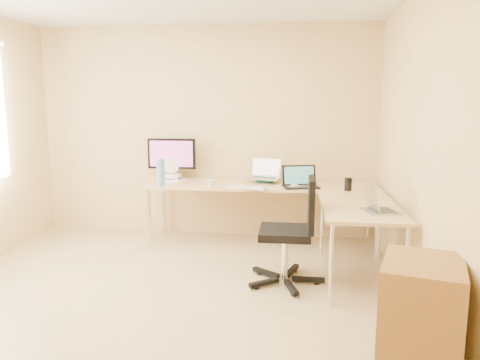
# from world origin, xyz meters

# --- Properties ---
(floor) EXTENTS (4.50, 4.50, 0.00)m
(floor) POSITION_xyz_m (0.00, 0.00, 0.00)
(floor) COLOR tan
(floor) RESTS_ON ground
(wall_back) EXTENTS (4.50, 0.00, 4.50)m
(wall_back) POSITION_xyz_m (0.00, 2.25, 1.30)
(wall_back) COLOR tan
(wall_back) RESTS_ON ground
(wall_right) EXTENTS (0.00, 4.50, 4.50)m
(wall_right) POSITION_xyz_m (2.10, 0.00, 1.30)
(wall_right) COLOR tan
(wall_right) RESTS_ON ground
(desk_main) EXTENTS (2.65, 0.70, 0.73)m
(desk_main) POSITION_xyz_m (0.72, 1.85, 0.36)
(desk_main) COLOR tan
(desk_main) RESTS_ON ground
(desk_return) EXTENTS (0.70, 1.30, 0.73)m
(desk_return) POSITION_xyz_m (1.70, 0.85, 0.36)
(desk_return) COLOR tan
(desk_return) RESTS_ON ground
(monitor) EXTENTS (0.59, 0.19, 0.51)m
(monitor) POSITION_xyz_m (-0.40, 2.05, 0.98)
(monitor) COLOR black
(monitor) RESTS_ON desk_main
(book_stack) EXTENTS (0.23, 0.29, 0.05)m
(book_stack) POSITION_xyz_m (0.74, 2.05, 0.75)
(book_stack) COLOR #17635A
(book_stack) RESTS_ON desk_main
(laptop_center) EXTENTS (0.41, 0.35, 0.23)m
(laptop_center) POSITION_xyz_m (0.74, 1.94, 0.89)
(laptop_center) COLOR silver
(laptop_center) RESTS_ON desk_main
(laptop_black) EXTENTS (0.44, 0.37, 0.24)m
(laptop_black) POSITION_xyz_m (1.17, 1.67, 0.85)
(laptop_black) COLOR black
(laptop_black) RESTS_ON desk_main
(keyboard) EXTENTS (0.46, 0.24, 0.02)m
(keyboard) POSITION_xyz_m (0.57, 1.55, 0.74)
(keyboard) COLOR silver
(keyboard) RESTS_ON desk_main
(mouse) EXTENTS (0.12, 0.10, 0.04)m
(mouse) POSITION_xyz_m (1.10, 1.68, 0.75)
(mouse) COLOR beige
(mouse) RESTS_ON desk_main
(mug) EXTENTS (0.12, 0.12, 0.09)m
(mug) POSITION_xyz_m (0.17, 1.55, 0.77)
(mug) COLOR silver
(mug) RESTS_ON desk_main
(cd_stack) EXTENTS (0.14, 0.14, 0.03)m
(cd_stack) POSITION_xyz_m (0.14, 1.78, 0.74)
(cd_stack) COLOR silver
(cd_stack) RESTS_ON desk_main
(water_bottle) EXTENTS (0.12, 0.12, 0.32)m
(water_bottle) POSITION_xyz_m (-0.40, 1.55, 0.89)
(water_bottle) COLOR #5B8ECA
(water_bottle) RESTS_ON desk_main
(papers) EXTENTS (0.33, 0.40, 0.01)m
(papers) POSITION_xyz_m (-0.38, 1.95, 0.73)
(papers) COLOR white
(papers) RESTS_ON desk_main
(white_box) EXTENTS (0.22, 0.17, 0.07)m
(white_box) POSITION_xyz_m (-0.40, 2.05, 0.77)
(white_box) COLOR silver
(white_box) RESTS_ON desk_main
(desk_fan) EXTENTS (0.24, 0.24, 0.25)m
(desk_fan) POSITION_xyz_m (-0.40, 2.05, 0.85)
(desk_fan) COLOR white
(desk_fan) RESTS_ON desk_main
(black_cup) EXTENTS (0.09, 0.09, 0.14)m
(black_cup) POSITION_xyz_m (1.67, 1.55, 0.80)
(black_cup) COLOR black
(black_cup) RESTS_ON desk_main
(laptop_return) EXTENTS (0.38, 0.33, 0.22)m
(laptop_return) POSITION_xyz_m (1.85, 0.59, 0.84)
(laptop_return) COLOR #A5A6AD
(laptop_return) RESTS_ON desk_return
(office_chair) EXTENTS (0.61, 0.61, 1.01)m
(office_chair) POSITION_xyz_m (1.01, 0.70, 0.50)
(office_chair) COLOR black
(office_chair) RESTS_ON ground
(cabinet) EXTENTS (0.59, 0.67, 0.78)m
(cabinet) POSITION_xyz_m (1.85, -0.73, 0.36)
(cabinet) COLOR #A14C21
(cabinet) RESTS_ON ground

